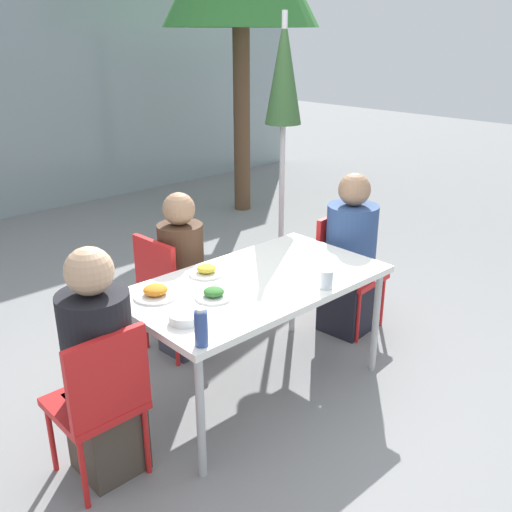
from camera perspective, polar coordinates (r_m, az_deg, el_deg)
The scene contains 15 objects.
ground_plane at distance 3.69m, azimuth 0.00°, elevation -13.04°, with size 24.00×24.00×0.00m, color gray.
dining_table at distance 3.35m, azimuth 0.00°, elevation -3.26°, with size 1.54×0.86×0.75m.
chair_left at distance 2.86m, azimuth -15.25°, elevation -13.34°, with size 0.40×0.40×0.86m.
person_left at distance 2.89m, azimuth -15.30°, elevation -11.01°, with size 0.34×0.34×1.21m.
chair_right at distance 4.27m, azimuth 8.78°, elevation -0.73°, with size 0.44×0.44×0.86m.
person_right at distance 4.16m, azimuth 9.38°, elevation -0.37°, with size 0.36×0.36×1.20m.
chair_far at distance 3.88m, azimuth -8.73°, elevation -3.08°, with size 0.43×0.43×0.86m.
person_far at distance 3.86m, azimuth -7.38°, elevation -2.23°, with size 0.30×0.30×1.14m.
closed_umbrella at distance 4.55m, azimuth 2.76°, elevation 15.75°, with size 0.36×0.36×2.24m.
plate_0 at distance 3.11m, azimuth -4.24°, elevation -3.83°, with size 0.21×0.21×0.06m.
plate_1 at distance 3.41m, azimuth -4.98°, elevation -1.49°, with size 0.21×0.21×0.06m.
plate_2 at distance 3.16m, azimuth -10.00°, elevation -3.61°, with size 0.24×0.24×0.07m.
bottle at distance 2.63m, azimuth -5.51°, elevation -7.15°, with size 0.06×0.06×0.19m.
drinking_cup at distance 3.23m, azimuth 7.08°, elevation -2.33°, with size 0.07×0.07×0.11m.
salad_bowl at distance 2.88m, azimuth -7.11°, elevation -6.11°, with size 0.16×0.16×0.05m.
Camera 1 is at (-2.07, -2.22, 2.10)m, focal length 40.00 mm.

